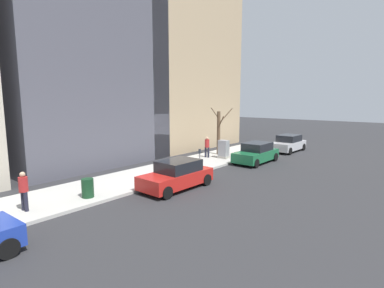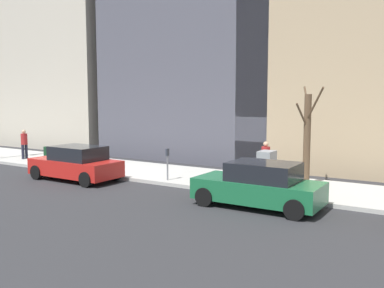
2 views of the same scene
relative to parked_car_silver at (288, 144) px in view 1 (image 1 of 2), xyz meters
The scene contains 13 objects.
ground_plane 14.82m from the parked_car_silver, 85.96° to the left, with size 120.00×120.00×0.00m, color #2B2B2D.
sidewalk 15.09m from the parked_car_silver, 78.36° to the left, with size 4.00×36.00×0.15m, color #B2AFA8.
parked_car_silver is the anchor object (origin of this frame).
parked_car_green 6.40m from the parked_car_silver, 91.00° to the left, with size 1.93×4.20×1.52m.
parked_car_red 15.12m from the parked_car_silver, 90.01° to the left, with size 1.97×4.22×1.52m.
parking_meter 11.35m from the parked_car_silver, 82.44° to the left, with size 0.14×0.10×1.35m.
utility_box 7.51m from the parked_car_silver, 71.83° to the left, with size 0.83×0.61×1.43m.
bare_tree 7.12m from the parked_car_silver, 58.75° to the left, with size 1.43×1.19×3.95m.
trash_bin 19.33m from the parked_car_silver, 84.23° to the left, with size 0.56×0.56×0.90m, color #14381E.
pedestrian_near_meter 8.48m from the parked_car_silver, 65.12° to the left, with size 0.39×0.36×1.66m.
pedestrian_midblock 21.99m from the parked_car_silver, 83.75° to the left, with size 0.40×0.36×1.66m.
office_tower_left 17.81m from the parked_car_silver, 17.77° to the left, with size 12.84×12.84×24.42m, color tan.
office_block_center 20.19m from the parked_car_silver, 49.97° to the left, with size 11.25×11.25×15.56m, color #4C4C56.
Camera 1 is at (-11.64, 11.81, 4.74)m, focal length 28.00 mm.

